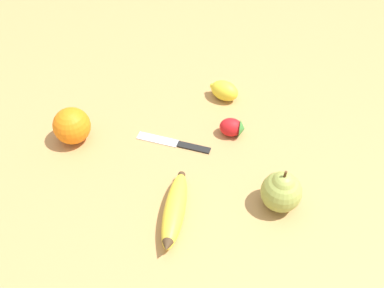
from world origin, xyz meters
TOP-DOWN VIEW (x-y plane):
  - ground_plane at (0.00, 0.00)m, footprint 3.00×3.00m
  - banana at (-0.10, 0.13)m, footprint 0.14×0.16m
  - orange at (0.20, 0.17)m, footprint 0.08×0.08m
  - pear at (-0.21, -0.04)m, footprint 0.08×0.08m
  - strawberry at (-0.01, -0.10)m, footprint 0.07×0.07m
  - lemon at (0.09, -0.17)m, footprint 0.08×0.06m
  - paring_knife at (0.05, 0.01)m, footprint 0.15×0.10m

SIDE VIEW (x-z plane):
  - ground_plane at x=0.00m, z-range 0.00..0.00m
  - paring_knife at x=0.05m, z-range 0.00..0.01m
  - banana at x=-0.10m, z-range 0.00..0.04m
  - strawberry at x=-0.01m, z-range 0.00..0.04m
  - lemon at x=0.09m, z-range 0.00..0.05m
  - orange at x=0.20m, z-range 0.00..0.08m
  - pear at x=-0.21m, z-range -0.01..0.09m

